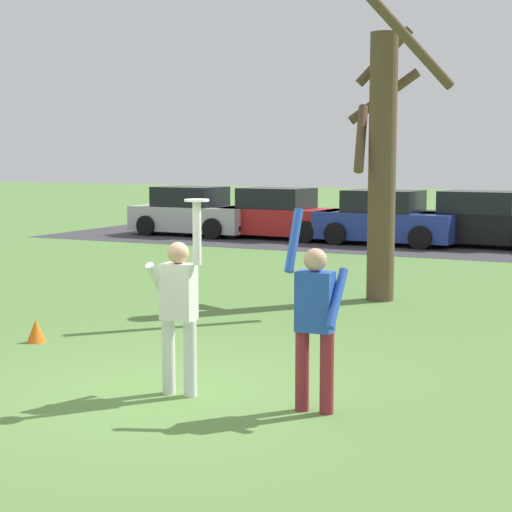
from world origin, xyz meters
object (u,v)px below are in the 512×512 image
Objects in this scene: bare_tree_tall at (383,156)px; field_cone_orange at (36,331)px; person_catcher at (179,305)px; person_defender at (315,315)px; parked_car_blue at (387,220)px; frisbee_disc at (197,200)px; parked_car_silver at (193,213)px; parked_car_black at (484,221)px; parked_car_red at (280,215)px.

bare_tree_tall reaches higher than field_cone_orange.
field_cone_orange is at bearing 154.19° from person_catcher.
parked_car_blue is (-4.05, 15.95, -0.25)m from person_defender.
frisbee_disc reaches higher than parked_car_silver.
frisbee_disc is (0.22, 0.01, 1.11)m from person_catcher.
parked_car_silver and parked_car_black have the same top height.
person_defender is 19.23m from parked_car_silver.
parked_car_black is at bearing 86.98° from person_catcher.
bare_tree_tall is 16.49× the size of field_cone_orange.
frisbee_disc is 0.06× the size of parked_car_black.
parked_car_silver is at bearing 117.05° from person_catcher.
parked_car_black is 10.06m from bare_tree_tall.
parked_car_silver is 15.93m from field_cone_orange.
bare_tree_tall reaches higher than parked_car_red.
bare_tree_tall reaches higher than person_catcher.
parked_car_silver is 0.79× the size of bare_tree_tall.
parked_car_silver is 6.58m from parked_car_blue.
person_catcher is at bearing -78.07° from parked_car_blue.
parked_car_blue is at bearing 106.12° from bare_tree_tall.
bare_tree_tall is 6.71m from field_cone_orange.
person_catcher reaches higher than parked_car_silver.
frisbee_disc is at bearing -21.77° from field_cone_orange.
bare_tree_tall is (0.17, 6.69, 1.58)m from person_catcher.
field_cone_orange is (-3.32, 1.33, -1.93)m from frisbee_disc.
person_catcher reaches higher than person_defender.
frisbee_disc is at bearing -77.28° from parked_car_blue.
person_catcher is 0.50× the size of parked_car_red.
bare_tree_tall is (-0.06, 6.68, 0.47)m from frisbee_disc.
person_defender reaches higher than parked_car_blue.
parked_car_silver is 1.00× the size of parked_car_red.
parked_car_blue is at bearing 2.36° from parked_car_silver.
parked_car_black is at bearing 14.79° from parked_car_blue.
person_defender is 0.49× the size of parked_car_red.
parked_car_red is (-7.62, 16.24, -0.25)m from person_defender.
parked_car_silver is at bearing 134.63° from bare_tree_tall.
person_defender is 0.49× the size of parked_car_blue.
parked_car_red is 13.09× the size of field_cone_orange.
parked_car_red is 11.62m from bare_tree_tall.
field_cone_orange is (-3.10, 1.34, -0.82)m from person_catcher.
person_catcher is 6.87m from bare_tree_tall.
bare_tree_tall is at bearing -53.97° from parked_car_red.
bare_tree_tall reaches higher than frisbee_disc.
parked_car_black is 13.09× the size of field_cone_orange.
person_defender is 6.94m from bare_tree_tall.
person_defender reaches higher than field_cone_orange.
frisbee_disc is 0.06× the size of parked_car_blue.
person_defender is 0.49× the size of parked_car_silver.
parked_car_blue is 2.74m from parked_car_black.
person_defender is 7.94× the size of frisbee_disc.
frisbee_disc is 18.64m from parked_car_silver.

